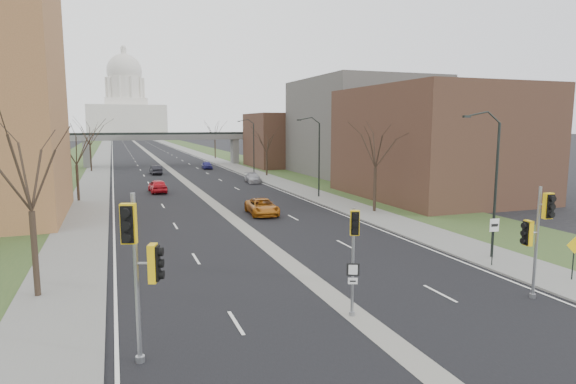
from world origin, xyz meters
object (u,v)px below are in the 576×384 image
car_left_near (158,186)px  car_right_far (207,165)px  signal_pole_median (354,243)px  car_right_mid (253,178)px  car_left_far (156,170)px  signal_pole_left (140,255)px  car_right_near (262,207)px  speed_limit_sign (494,233)px  warning_sign (574,252)px  signal_pole_right (537,227)px

car_left_near → car_right_far: (11.06, 28.05, -0.10)m
signal_pole_median → car_right_mid: signal_pole_median is taller
car_left_near → car_right_far: 30.15m
car_left_far → car_left_near: bearing=82.8°
signal_pole_left → signal_pole_median: bearing=26.8°
car_right_near → car_left_near: bearing=116.8°
speed_limit_sign → car_right_far: 65.66m
signal_pole_median → car_right_mid: size_ratio=1.04×
warning_sign → car_right_near: warning_sign is taller
signal_pole_median → car_right_near: bearing=104.2°
signal_pole_median → car_left_far: (-2.77, 62.72, -2.51)m
car_left_near → car_right_far: car_left_near is taller
car_left_far → signal_pole_left: bearing=81.9°
signal_pole_median → warning_sign: size_ratio=2.06×
signal_pole_left → warning_sign: size_ratio=2.59×
car_left_near → car_left_far: (1.56, 21.47, -0.06)m
signal_pole_left → car_right_mid: bearing=89.0°
signal_pole_left → car_left_near: size_ratio=1.27×
speed_limit_sign → car_right_mid: size_ratio=0.60×
signal_pole_median → signal_pole_right: size_ratio=0.88×
signal_pole_median → car_left_far: bearing=114.6°
speed_limit_sign → car_left_near: bearing=118.2°
signal_pole_left → speed_limit_sign: bearing=33.4°
signal_pole_left → car_right_far: signal_pole_left is taller
car_right_mid → car_right_far: 22.61m
speed_limit_sign → signal_pole_right: bearing=-106.8°
signal_pole_right → warning_sign: signal_pole_right is taller
car_left_far → car_right_near: size_ratio=0.86×
car_right_mid → car_left_far: bearing=130.7°
car_right_mid → signal_pole_right: bearing=-85.9°
signal_pole_left → car_right_mid: signal_pole_left is taller
signal_pole_median → signal_pole_left: bearing=-150.1°
signal_pole_median → car_right_far: 69.67m
car_left_near → car_right_mid: 14.42m
warning_sign → car_left_far: size_ratio=0.51×
signal_pole_left → car_left_near: (4.10, 42.40, -3.04)m
signal_pole_median → speed_limit_sign: bearing=41.3°
car_right_near → car_right_mid: (5.76, 23.23, -0.06)m
signal_pole_median → speed_limit_sign: signal_pole_median is taller
signal_pole_right → speed_limit_sign: bearing=72.0°
signal_pole_left → car_left_far: size_ratio=1.33×
signal_pole_left → car_right_mid: size_ratio=1.31×
car_right_near → car_right_far: car_right_near is taller
speed_limit_sign → car_right_near: size_ratio=0.52×
car_left_near → car_left_far: size_ratio=1.05×
warning_sign → car_left_near: 44.35m
signal_pole_left → car_left_far: bearing=103.9°
signal_pole_left → car_right_near: bearing=83.8°
speed_limit_sign → car_right_near: (-7.59, 19.80, -1.25)m
warning_sign → signal_pole_right: bearing=-144.8°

